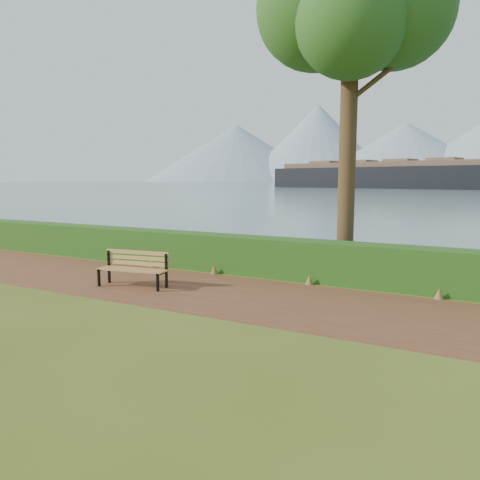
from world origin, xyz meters
The scene contains 6 objects.
ground centered at (0.00, 0.00, 0.00)m, with size 140.00×140.00×0.00m, color #455017.
path centered at (0.00, 0.30, 0.01)m, with size 40.00×3.40×0.01m, color #512B1B.
hedge centered at (0.00, 2.60, 0.50)m, with size 32.00×0.85×1.00m, color #174112.
mountains centered at (-9.17, 406.05, 27.70)m, with size 585.00×190.00×70.00m.
bench centered at (-2.00, -0.10, 0.49)m, with size 1.74×0.76×0.85m.
cargo_ship centered at (-11.26, 119.32, 3.56)m, with size 79.50×30.27×23.91m.
Camera 1 is at (5.39, -8.48, 2.54)m, focal length 35.00 mm.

